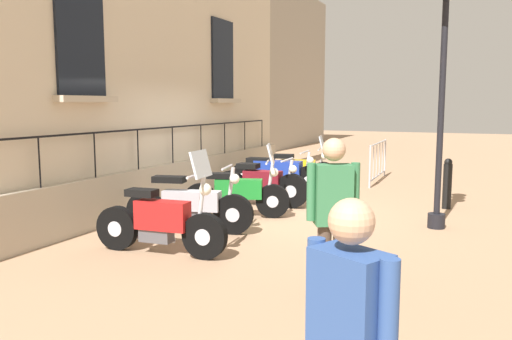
{
  "coord_description": "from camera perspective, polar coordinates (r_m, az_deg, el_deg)",
  "views": [
    {
      "loc": [
        3.74,
        -8.89,
        2.04
      ],
      "look_at": [
        -0.2,
        0.0,
        0.8
      ],
      "focal_mm": 36.49,
      "sensor_mm": 36.0,
      "label": 1
    }
  ],
  "objects": [
    {
      "name": "motorcycle_blue",
      "position": [
        11.7,
        2.22,
        -0.45
      ],
      "size": [
        2.23,
        0.74,
        1.01
      ],
      "color": "black",
      "rests_on": "ground_plane"
    },
    {
      "name": "motorcycle_silver",
      "position": [
        8.38,
        -7.29,
        -3.96
      ],
      "size": [
        2.08,
        0.7,
        1.08
      ],
      "color": "black",
      "rests_on": "ground_plane"
    },
    {
      "name": "motorcycle_green",
      "position": [
        9.42,
        -2.04,
        -2.68
      ],
      "size": [
        1.88,
        0.82,
        1.33
      ],
      "color": "black",
      "rests_on": "ground_plane"
    },
    {
      "name": "building_facade",
      "position": [
        10.97,
        -11.26,
        16.38
      ],
      "size": [
        0.82,
        10.91,
        7.86
      ],
      "color": "beige",
      "rests_on": "ground_plane"
    },
    {
      "name": "lamppost",
      "position": [
        8.97,
        19.92,
        12.59
      ],
      "size": [
        0.32,
        1.02,
        4.03
      ],
      "color": "black",
      "rests_on": "ground_plane"
    },
    {
      "name": "ground_plane",
      "position": [
        9.86,
        1.04,
        -4.68
      ],
      "size": [
        60.0,
        60.0,
        0.0
      ],
      "primitive_type": "plane",
      "color": "#9E7A5B"
    },
    {
      "name": "bollard",
      "position": [
        10.79,
        20.24,
        -1.39
      ],
      "size": [
        0.17,
        0.17,
        0.99
      ],
      "color": "black",
      "rests_on": "ground_plane"
    },
    {
      "name": "crowd_barrier",
      "position": [
        14.04,
        13.23,
        1.05
      ],
      "size": [
        0.1,
        2.38,
        1.05
      ],
      "color": "#B7B7BF",
      "rests_on": "ground_plane"
    },
    {
      "name": "motorcycle_maroon",
      "position": [
        10.45,
        0.55,
        -1.64
      ],
      "size": [
        2.01,
        0.69,
        0.97
      ],
      "color": "black",
      "rests_on": "ground_plane"
    },
    {
      "name": "motorcycle_yellow",
      "position": [
        12.93,
        4.49,
        0.03
      ],
      "size": [
        1.96,
        0.75,
        1.27
      ],
      "color": "black",
      "rests_on": "ground_plane"
    },
    {
      "name": "motorcycle_red",
      "position": [
        7.19,
        -10.31,
        -5.69
      ],
      "size": [
        1.97,
        0.55,
        1.44
      ],
      "color": "black",
      "rests_on": "ground_plane"
    },
    {
      "name": "pedestrian_standing",
      "position": [
        5.22,
        8.42,
        -4.63
      ],
      "size": [
        0.48,
        0.36,
        1.71
      ],
      "color": "#47382D",
      "rests_on": "ground_plane"
    },
    {
      "name": "distant_building",
      "position": [
        25.91,
        1.24,
        10.85
      ],
      "size": [
        3.48,
        7.96,
        7.31
      ],
      "color": "#9E9384",
      "rests_on": "ground_plane"
    }
  ]
}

